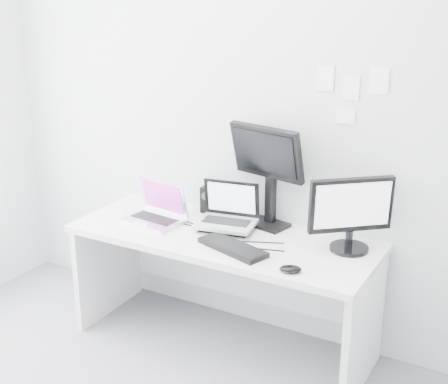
{
  "coord_description": "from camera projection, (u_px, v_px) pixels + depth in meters",
  "views": [
    {
      "loc": [
        1.66,
        -1.7,
        2.15
      ],
      "look_at": [
        0.02,
        1.23,
        1.0
      ],
      "focal_mm": 50.62,
      "sensor_mm": 36.0,
      "label": 1
    }
  ],
  "objects": [
    {
      "name": "back_wall",
      "position": [
        251.0,
        118.0,
        3.75
      ],
      "size": [
        3.6,
        0.0,
        3.6
      ],
      "primitive_type": "plane",
      "rotation": [
        1.57,
        0.0,
        0.0
      ],
      "color": "silver",
      "rests_on": "ground"
    },
    {
      "name": "desk",
      "position": [
        223.0,
        291.0,
        3.78
      ],
      "size": [
        1.8,
        0.7,
        0.73
      ],
      "primitive_type": "cube",
      "color": "white",
      "rests_on": "ground"
    },
    {
      "name": "macbook",
      "position": [
        152.0,
        202.0,
        3.8
      ],
      "size": [
        0.38,
        0.31,
        0.26
      ],
      "primitive_type": "cube",
      "rotation": [
        0.0,
        0.0,
        -0.13
      ],
      "color": "silver",
      "rests_on": "desk"
    },
    {
      "name": "speaker",
      "position": [
        209.0,
        199.0,
        3.98
      ],
      "size": [
        0.1,
        0.1,
        0.17
      ],
      "primitive_type": "cube",
      "rotation": [
        0.0,
        0.0,
        -0.19
      ],
      "color": "black",
      "rests_on": "desk"
    },
    {
      "name": "dell_laptop",
      "position": [
        226.0,
        207.0,
        3.68
      ],
      "size": [
        0.38,
        0.32,
        0.28
      ],
      "primitive_type": "cube",
      "rotation": [
        0.0,
        0.0,
        0.18
      ],
      "color": "#AAACB2",
      "rests_on": "desk"
    },
    {
      "name": "rear_monitor",
      "position": [
        268.0,
        175.0,
        3.69
      ],
      "size": [
        0.49,
        0.26,
        0.64
      ],
      "primitive_type": "cube",
      "rotation": [
        0.0,
        0.0,
        -0.21
      ],
      "color": "black",
      "rests_on": "desk"
    },
    {
      "name": "samsung_monitor",
      "position": [
        351.0,
        214.0,
        3.38
      ],
      "size": [
        0.49,
        0.46,
        0.43
      ],
      "primitive_type": "cube",
      "rotation": [
        0.0,
        0.0,
        0.71
      ],
      "color": "black",
      "rests_on": "desk"
    },
    {
      "name": "keyboard",
      "position": [
        233.0,
        247.0,
        3.45
      ],
      "size": [
        0.44,
        0.27,
        0.03
      ],
      "primitive_type": "cube",
      "rotation": [
        0.0,
        0.0,
        -0.31
      ],
      "color": "black",
      "rests_on": "desk"
    },
    {
      "name": "mouse",
      "position": [
        290.0,
        269.0,
        3.19
      ],
      "size": [
        0.13,
        0.11,
        0.04
      ],
      "primitive_type": "ellipsoid",
      "rotation": [
        0.0,
        0.0,
        0.43
      ],
      "color": "black",
      "rests_on": "desk"
    },
    {
      "name": "wall_note_0",
      "position": [
        325.0,
        78.0,
        3.45
      ],
      "size": [
        0.1,
        0.0,
        0.14
      ],
      "primitive_type": "cube",
      "color": "white",
      "rests_on": "back_wall"
    },
    {
      "name": "wall_note_1",
      "position": [
        351.0,
        88.0,
        3.39
      ],
      "size": [
        0.09,
        0.0,
        0.13
      ],
      "primitive_type": "cube",
      "color": "white",
      "rests_on": "back_wall"
    },
    {
      "name": "wall_note_2",
      "position": [
        379.0,
        81.0,
        3.31
      ],
      "size": [
        0.1,
        0.0,
        0.14
      ],
      "primitive_type": "cube",
      "color": "white",
      "rests_on": "back_wall"
    },
    {
      "name": "wall_note_3",
      "position": [
        346.0,
        117.0,
        3.45
      ],
      "size": [
        0.11,
        0.0,
        0.08
      ],
      "primitive_type": "cube",
      "color": "white",
      "rests_on": "back_wall"
    }
  ]
}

